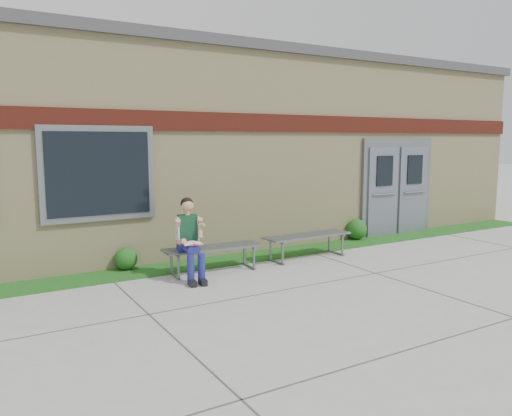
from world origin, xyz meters
TOP-DOWN VIEW (x-y plane):
  - ground at (0.00, 0.00)m, footprint 80.00×80.00m
  - grass_strip at (0.00, 2.60)m, footprint 16.00×0.80m
  - school_building at (-0.00, 5.99)m, footprint 16.20×6.22m
  - bench_left at (-1.35, 2.00)m, footprint 1.74×0.58m
  - bench_right at (0.65, 2.00)m, footprint 1.79×0.53m
  - girl at (-1.86, 1.80)m, footprint 0.48×0.83m
  - shrub_mid at (-2.62, 2.85)m, footprint 0.39×0.39m
  - shrub_east at (2.67, 2.85)m, footprint 0.46×0.46m

SIDE VIEW (x-z plane):
  - ground at x=0.00m, z-range 0.00..0.00m
  - grass_strip at x=0.00m, z-range 0.00..0.02m
  - shrub_mid at x=-2.62m, z-range 0.02..0.41m
  - shrub_east at x=2.67m, z-range 0.02..0.48m
  - bench_left at x=-1.35m, z-range 0.12..0.57m
  - bench_right at x=0.65m, z-range 0.13..0.59m
  - girl at x=-1.86m, z-range 0.03..1.36m
  - school_building at x=0.00m, z-range 0.00..4.20m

